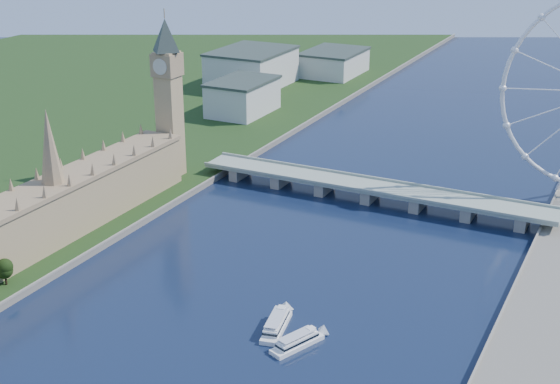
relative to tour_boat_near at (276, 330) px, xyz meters
The scene contains 6 objects.
parliament_range 148.40m from the tour_boat_near, 168.54° to the left, with size 24.00×200.00×70.00m.
big_ben 209.99m from the tour_boat_near, 136.43° to the left, with size 20.02×20.02×110.00m.
westminster_bridge 160.23m from the tour_boat_near, 95.85° to the left, with size 220.00×22.00×9.50m.
city_skyline 420.31m from the tour_boat_near, 86.87° to the left, with size 505.00×280.00×32.00m.
tour_boat_near is the anchor object (origin of this frame).
tour_boat_far 15.76m from the tour_boat_near, 30.42° to the right, with size 7.07×27.79×6.12m, color white, non-canonical shape.
Camera 1 is at (146.19, -117.02, 174.32)m, focal length 50.00 mm.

